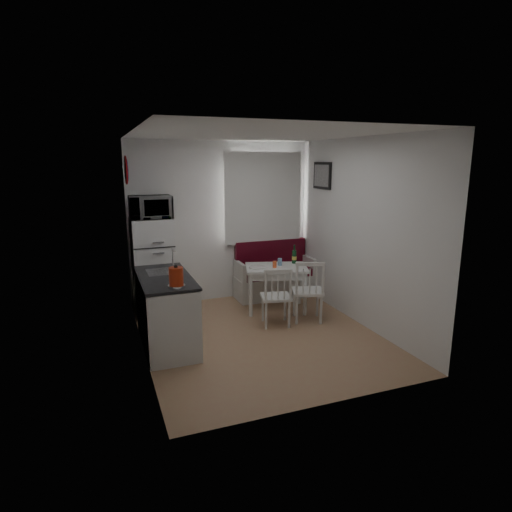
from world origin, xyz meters
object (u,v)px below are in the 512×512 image
at_px(kitchen_counter, 166,311).
at_px(microwave, 150,207).
at_px(wine_bottle, 294,254).
at_px(dining_table, 276,272).
at_px(fridge, 153,266).
at_px(bench, 274,278).
at_px(chair_right, 311,285).
at_px(chair_left, 278,291).
at_px(kettle, 176,277).

relative_size(kitchen_counter, microwave, 2.22).
bearing_deg(wine_bottle, dining_table, -164.05).
distance_m(dining_table, wine_bottle, 0.43).
bearing_deg(wine_bottle, microwave, 169.90).
bearing_deg(kitchen_counter, fridge, 89.10).
height_order(bench, wine_bottle, wine_bottle).
xyz_separation_m(bench, chair_right, (0.01, -1.30, 0.25)).
bearing_deg(chair_right, wine_bottle, 102.08).
relative_size(chair_left, chair_right, 0.88).
relative_size(dining_table, microwave, 1.81).
relative_size(chair_right, fridge, 0.37).
height_order(chair_left, kettle, kettle).
xyz_separation_m(chair_left, chair_right, (0.50, -0.01, 0.04)).
distance_m(bench, wine_bottle, 0.76).
bearing_deg(fridge, bench, 3.14).
bearing_deg(fridge, wine_bottle, -11.40).
relative_size(dining_table, kettle, 4.24).
relative_size(bench, chair_left, 2.80).
height_order(chair_left, wine_bottle, wine_bottle).
bearing_deg(chair_left, kitchen_counter, -164.68).
bearing_deg(kettle, fridge, 90.97).
relative_size(microwave, wine_bottle, 2.01).
relative_size(kitchen_counter, chair_left, 2.77).
xyz_separation_m(kitchen_counter, kettle, (0.05, -0.54, 0.57)).
distance_m(bench, microwave, 2.41).
distance_m(fridge, wine_bottle, 2.18).
relative_size(kitchen_counter, kettle, 5.19).
bearing_deg(kettle, wine_bottle, 32.71).
height_order(bench, microwave, microwave).
distance_m(kitchen_counter, kettle, 0.79).
height_order(kitchen_counter, fridge, fridge).
xyz_separation_m(dining_table, fridge, (-1.78, 0.53, 0.11)).
distance_m(chair_left, chair_right, 0.50).
bearing_deg(bench, microwave, -175.45).
relative_size(microwave, kettle, 2.34).
xyz_separation_m(kitchen_counter, wine_bottle, (2.15, 0.81, 0.39)).
bearing_deg(kitchen_counter, chair_left, 2.09).
bearing_deg(microwave, dining_table, -15.07).
distance_m(dining_table, microwave, 2.10).
relative_size(dining_table, wine_bottle, 3.64).
bearing_deg(fridge, chair_left, -37.78).
relative_size(chair_right, wine_bottle, 1.82).
distance_m(chair_right, wine_bottle, 0.82).
bearing_deg(fridge, kettle, -89.03).
height_order(bench, fridge, fridge).
distance_m(chair_left, fridge, 1.95).
xyz_separation_m(dining_table, kettle, (-1.75, -1.25, 0.41)).
xyz_separation_m(kitchen_counter, dining_table, (1.80, 0.71, 0.16)).
bearing_deg(bench, fridge, -176.86).
distance_m(kitchen_counter, wine_bottle, 2.33).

